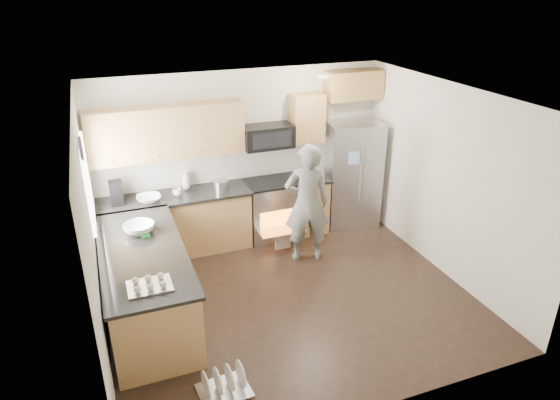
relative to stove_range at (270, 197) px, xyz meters
name	(u,v)px	position (x,y,z in m)	size (l,w,h in m)	color
ground	(290,297)	(-0.35, -1.69, -0.68)	(4.50, 4.50, 0.00)	black
room_shell	(287,177)	(-0.39, -1.68, 1.00)	(4.54, 4.04, 2.62)	beige
back_cabinet_run	(210,187)	(-0.94, 0.05, 0.29)	(4.45, 0.64, 2.50)	#B18847
peninsula	(146,284)	(-2.10, -1.44, -0.21)	(0.96, 2.36, 1.04)	#B18847
stove_range	(270,197)	(0.00, 0.00, 0.00)	(0.76, 0.97, 1.79)	#B7B7BC
refrigerator	(352,174)	(1.42, 0.01, 0.19)	(0.95, 0.79, 1.73)	#B7B7BC
person	(307,204)	(0.24, -0.86, 0.21)	(0.64, 0.42, 1.77)	slate
dish_rack	(224,386)	(-1.57, -2.98, -0.59)	(0.53, 0.44, 0.31)	#B7B7BC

